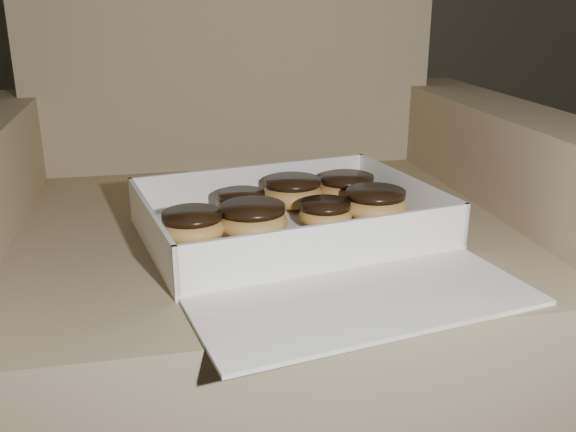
# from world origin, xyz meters

# --- Properties ---
(armchair) EXTENTS (0.94, 0.79, 0.98)m
(armchair) POSITION_xyz_m (-0.13, 0.56, 0.31)
(armchair) COLOR #978160
(armchair) RESTS_ON floor
(bakery_box) EXTENTS (0.45, 0.51, 0.07)m
(bakery_box) POSITION_xyz_m (-0.10, 0.38, 0.45)
(bakery_box) COLOR white
(bakery_box) RESTS_ON armchair
(donut_a) EXTENTS (0.09, 0.09, 0.05)m
(donut_a) POSITION_xyz_m (-0.16, 0.40, 0.47)
(donut_a) COLOR #E7A650
(donut_a) RESTS_ON bakery_box
(donut_b) EXTENTS (0.08, 0.08, 0.04)m
(donut_b) POSITION_xyz_m (-0.24, 0.39, 0.47)
(donut_b) COLOR #E7A650
(donut_b) RESTS_ON bakery_box
(donut_c) EXTENTS (0.09, 0.09, 0.05)m
(donut_c) POSITION_xyz_m (-0.08, 0.51, 0.47)
(donut_c) COLOR #E7A650
(donut_c) RESTS_ON bakery_box
(donut_d) EXTENTS (0.07, 0.07, 0.04)m
(donut_d) POSITION_xyz_m (-0.16, 0.48, 0.47)
(donut_d) COLOR #E7A650
(donut_d) RESTS_ON bakery_box
(donut_e) EXTENTS (0.07, 0.07, 0.04)m
(donut_e) POSITION_xyz_m (-0.06, 0.41, 0.47)
(donut_e) COLOR #E7A650
(donut_e) RESTS_ON bakery_box
(donut_f) EXTENTS (0.09, 0.09, 0.05)m
(donut_f) POSITION_xyz_m (0.02, 0.43, 0.47)
(donut_f) COLOR #E7A650
(donut_f) RESTS_ON bakery_box
(donut_g) EXTENTS (0.09, 0.09, 0.04)m
(donut_g) POSITION_xyz_m (0.00, 0.51, 0.47)
(donut_g) COLOR #E7A650
(donut_g) RESTS_ON bakery_box
(crumb_a) EXTENTS (0.01, 0.01, 0.00)m
(crumb_a) POSITION_xyz_m (-0.02, 0.38, 0.45)
(crumb_a) COLOR black
(crumb_a) RESTS_ON bakery_box
(crumb_b) EXTENTS (0.01, 0.01, 0.00)m
(crumb_b) POSITION_xyz_m (-0.06, 0.39, 0.45)
(crumb_b) COLOR black
(crumb_b) RESTS_ON bakery_box
(crumb_c) EXTENTS (0.01, 0.01, 0.00)m
(crumb_c) POSITION_xyz_m (0.06, 0.39, 0.45)
(crumb_c) COLOR black
(crumb_c) RESTS_ON bakery_box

